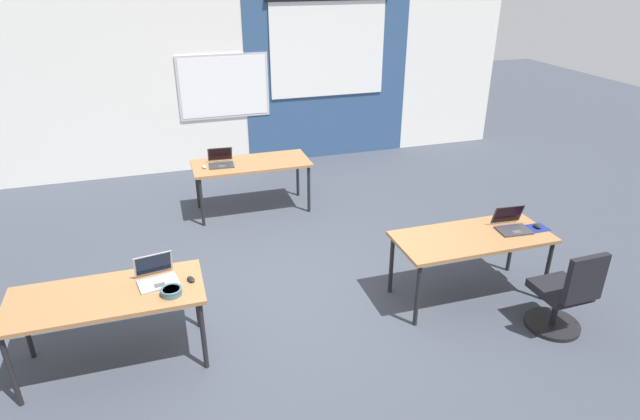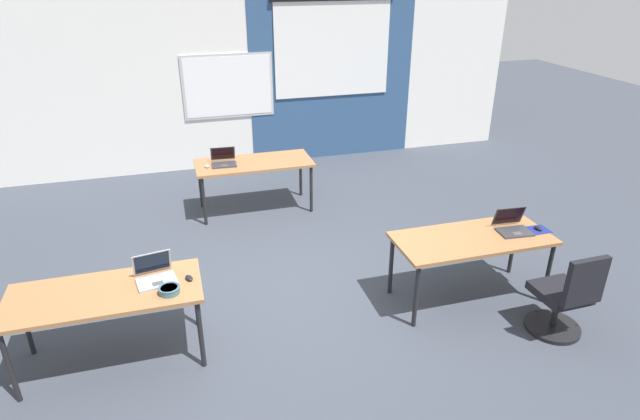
{
  "view_description": "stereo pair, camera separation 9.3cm",
  "coord_description": "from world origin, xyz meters",
  "px_view_note": "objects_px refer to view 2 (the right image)",
  "views": [
    {
      "loc": [
        -1.13,
        -4.66,
        3.24
      ],
      "look_at": [
        0.36,
        0.15,
        0.87
      ],
      "focal_mm": 29.7,
      "sensor_mm": 36.0,
      "label": 1
    },
    {
      "loc": [
        -1.04,
        -4.68,
        3.24
      ],
      "look_at": [
        0.36,
        0.15,
        0.87
      ],
      "focal_mm": 29.7,
      "sensor_mm": 36.0,
      "label": 2
    }
  ],
  "objects_px": {
    "desk_near_right": "(472,242)",
    "mouse_near_left_inner": "(189,278)",
    "desk_near_left": "(105,298)",
    "laptop_near_left_inner": "(155,275)",
    "mouse_far_left": "(207,166)",
    "chair_near_right_end": "(564,300)",
    "mouse_near_right_end": "(538,228)",
    "snack_bowl": "(169,289)",
    "laptop_far_left": "(224,161)",
    "desk_far_center": "(254,166)",
    "laptop_near_right_end": "(513,226)"
  },
  "relations": [
    {
      "from": "mouse_near_right_end",
      "to": "laptop_near_left_inner",
      "type": "bearing_deg",
      "value": 178.07
    },
    {
      "from": "snack_bowl",
      "to": "desk_near_left",
      "type": "bearing_deg",
      "value": 162.16
    },
    {
      "from": "desk_near_left",
      "to": "chair_near_right_end",
      "type": "distance_m",
      "value": 4.12
    },
    {
      "from": "laptop_near_left_inner",
      "to": "desk_near_right",
      "type": "bearing_deg",
      "value": -11.57
    },
    {
      "from": "desk_near_left",
      "to": "desk_near_right",
      "type": "xyz_separation_m",
      "value": [
        3.5,
        0.0,
        0.0
      ]
    },
    {
      "from": "desk_near_left",
      "to": "snack_bowl",
      "type": "height_order",
      "value": "snack_bowl"
    },
    {
      "from": "desk_near_right",
      "to": "desk_far_center",
      "type": "height_order",
      "value": "same"
    },
    {
      "from": "laptop_far_left",
      "to": "mouse_far_left",
      "type": "xyz_separation_m",
      "value": [
        -0.23,
        -0.06,
        -0.03
      ]
    },
    {
      "from": "laptop_near_left_inner",
      "to": "laptop_near_right_end",
      "type": "relative_size",
      "value": 1.07
    },
    {
      "from": "desk_near_right",
      "to": "laptop_far_left",
      "type": "xyz_separation_m",
      "value": [
        -2.16,
        2.83,
        0.11
      ]
    },
    {
      "from": "desk_near_left",
      "to": "mouse_near_right_end",
      "type": "height_order",
      "value": "mouse_near_right_end"
    },
    {
      "from": "mouse_far_left",
      "to": "laptop_near_right_end",
      "type": "relative_size",
      "value": 0.29
    },
    {
      "from": "desk_near_right",
      "to": "mouse_near_left_inner",
      "type": "height_order",
      "value": "mouse_near_left_inner"
    },
    {
      "from": "laptop_near_left_inner",
      "to": "chair_near_right_end",
      "type": "distance_m",
      "value": 3.74
    },
    {
      "from": "mouse_near_left_inner",
      "to": "mouse_near_right_end",
      "type": "xyz_separation_m",
      "value": [
        3.53,
        -0.05,
        0.0
      ]
    },
    {
      "from": "mouse_far_left",
      "to": "chair_near_right_end",
      "type": "height_order",
      "value": "chair_near_right_end"
    },
    {
      "from": "mouse_far_left",
      "to": "desk_near_left",
      "type": "bearing_deg",
      "value": -111.85
    },
    {
      "from": "desk_near_right",
      "to": "mouse_near_right_end",
      "type": "xyz_separation_m",
      "value": [
        0.73,
        -0.05,
        0.08
      ]
    },
    {
      "from": "desk_far_center",
      "to": "mouse_near_right_end",
      "type": "relative_size",
      "value": 15.38
    },
    {
      "from": "laptop_near_left_inner",
      "to": "desk_near_left",
      "type": "bearing_deg",
      "value": -179.75
    },
    {
      "from": "desk_near_left",
      "to": "laptop_far_left",
      "type": "distance_m",
      "value": 3.13
    },
    {
      "from": "laptop_near_left_inner",
      "to": "laptop_far_left",
      "type": "xyz_separation_m",
      "value": [
        0.92,
        2.75,
        -0.0
      ]
    },
    {
      "from": "mouse_near_right_end",
      "to": "chair_near_right_end",
      "type": "relative_size",
      "value": 0.11
    },
    {
      "from": "chair_near_right_end",
      "to": "snack_bowl",
      "type": "xyz_separation_m",
      "value": [
        -3.51,
        0.62,
        0.38
      ]
    },
    {
      "from": "chair_near_right_end",
      "to": "laptop_near_right_end",
      "type": "bearing_deg",
      "value": -85.91
    },
    {
      "from": "desk_near_right",
      "to": "laptop_near_right_end",
      "type": "distance_m",
      "value": 0.47
    },
    {
      "from": "desk_far_center",
      "to": "desk_near_right",
      "type": "bearing_deg",
      "value": -57.99
    },
    {
      "from": "mouse_near_right_end",
      "to": "mouse_far_left",
      "type": "bearing_deg",
      "value": 137.92
    },
    {
      "from": "desk_near_left",
      "to": "laptop_near_left_inner",
      "type": "bearing_deg",
      "value": 10.39
    },
    {
      "from": "laptop_near_left_inner",
      "to": "mouse_far_left",
      "type": "xyz_separation_m",
      "value": [
        0.69,
        2.69,
        -0.03
      ]
    },
    {
      "from": "chair_near_right_end",
      "to": "desk_far_center",
      "type": "bearing_deg",
      "value": -58.77
    },
    {
      "from": "mouse_near_right_end",
      "to": "snack_bowl",
      "type": "height_order",
      "value": "snack_bowl"
    },
    {
      "from": "desk_near_left",
      "to": "mouse_far_left",
      "type": "distance_m",
      "value": 2.98
    },
    {
      "from": "laptop_near_left_inner",
      "to": "laptop_near_right_end",
      "type": "xyz_separation_m",
      "value": [
        3.54,
        -0.06,
        -0.0
      ]
    },
    {
      "from": "laptop_near_right_end",
      "to": "mouse_near_right_end",
      "type": "distance_m",
      "value": 0.28
    },
    {
      "from": "mouse_far_left",
      "to": "desk_near_right",
      "type": "bearing_deg",
      "value": -49.15
    },
    {
      "from": "laptop_far_left",
      "to": "desk_near_right",
      "type": "bearing_deg",
      "value": -49.43
    },
    {
      "from": "laptop_near_right_end",
      "to": "mouse_far_left",
      "type": "bearing_deg",
      "value": 140.48
    },
    {
      "from": "laptop_near_left_inner",
      "to": "desk_far_center",
      "type": "bearing_deg",
      "value": 53.85
    },
    {
      "from": "laptop_near_left_inner",
      "to": "snack_bowl",
      "type": "distance_m",
      "value": 0.27
    },
    {
      "from": "desk_far_center",
      "to": "mouse_near_left_inner",
      "type": "distance_m",
      "value": 3.0
    },
    {
      "from": "desk_near_right",
      "to": "mouse_far_left",
      "type": "bearing_deg",
      "value": 130.85
    },
    {
      "from": "desk_far_center",
      "to": "mouse_near_left_inner",
      "type": "height_order",
      "value": "mouse_near_left_inner"
    },
    {
      "from": "laptop_far_left",
      "to": "laptop_near_right_end",
      "type": "xyz_separation_m",
      "value": [
        2.62,
        -2.81,
        0.0
      ]
    },
    {
      "from": "desk_near_right",
      "to": "mouse_near_right_end",
      "type": "height_order",
      "value": "mouse_near_right_end"
    },
    {
      "from": "mouse_far_left",
      "to": "snack_bowl",
      "type": "distance_m",
      "value": 2.99
    },
    {
      "from": "mouse_near_left_inner",
      "to": "laptop_far_left",
      "type": "relative_size",
      "value": 0.33
    },
    {
      "from": "laptop_near_right_end",
      "to": "mouse_near_left_inner",
      "type": "bearing_deg",
      "value": -175.18
    },
    {
      "from": "desk_near_right",
      "to": "mouse_near_left_inner",
      "type": "distance_m",
      "value": 2.8
    },
    {
      "from": "laptop_near_right_end",
      "to": "mouse_near_right_end",
      "type": "height_order",
      "value": "laptop_near_right_end"
    }
  ]
}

